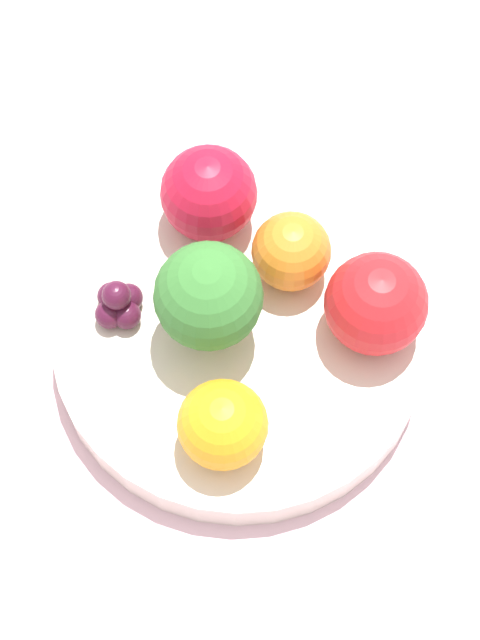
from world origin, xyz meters
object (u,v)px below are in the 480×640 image
object	(u,v)px
orange_back	(291,251)
spoon	(292,640)
broccoli	(208,297)
apple_red	(376,304)
bowl	(240,337)
apple_green	(209,194)
grape_cluster	(119,304)
orange_front	(223,425)

from	to	relation	value
orange_back	spoon	world-z (taller)	orange_back
broccoli	apple_red	distance (m)	0.09
bowl	apple_red	world-z (taller)	apple_red
apple_green	grape_cluster	world-z (taller)	apple_green
orange_front	grape_cluster	bearing A→B (deg)	95.17
apple_red	orange_front	world-z (taller)	apple_red
grape_cluster	bowl	bearing A→B (deg)	-40.76
spoon	grape_cluster	bearing A→B (deg)	85.64
apple_red	grape_cluster	world-z (taller)	apple_red
apple_red	orange_back	size ratio (longest dim) A/B	1.26
bowl	orange_back	size ratio (longest dim) A/B	4.74
bowl	spoon	world-z (taller)	bowl
bowl	orange_front	xyz separation A→B (m)	(-0.04, -0.05, 0.04)
grape_cluster	apple_red	bearing A→B (deg)	-36.12
apple_red	spoon	distance (m)	0.18
apple_red	grape_cluster	xyz separation A→B (m)	(-0.11, 0.08, -0.02)
bowl	broccoli	distance (m)	0.06
broccoli	spoon	world-z (taller)	broccoli
bowl	grape_cluster	world-z (taller)	grape_cluster
bowl	orange_back	bearing A→B (deg)	19.26
apple_green	orange_front	distance (m)	0.14
apple_red	spoon	bearing A→B (deg)	-138.01
orange_front	spoon	size ratio (longest dim) A/B	0.72
orange_back	spoon	xyz separation A→B (m)	(-0.11, -0.17, -0.05)
broccoli	apple_red	bearing A→B (deg)	-31.45
apple_green	orange_front	size ratio (longest dim) A/B	1.16
apple_green	spoon	bearing A→B (deg)	-111.92
broccoli	orange_front	xyz separation A→B (m)	(-0.03, -0.06, -0.02)
broccoli	apple_green	world-z (taller)	broccoli
broccoli	grape_cluster	bearing A→B (deg)	135.81
orange_front	grape_cluster	size ratio (longest dim) A/B	1.55
orange_front	apple_red	bearing A→B (deg)	6.64
orange_front	orange_back	size ratio (longest dim) A/B	1.06
bowl	apple_red	distance (m)	0.08
bowl	spoon	xyz separation A→B (m)	(-0.07, -0.15, -0.01)
orange_front	orange_back	bearing A→B (deg)	37.29
broccoli	grape_cluster	distance (m)	0.06
apple_green	orange_front	bearing A→B (deg)	-118.93
apple_green	spoon	size ratio (longest dim) A/B	0.83
bowl	spoon	size ratio (longest dim) A/B	3.19
apple_red	apple_green	size ratio (longest dim) A/B	1.02
broccoli	spoon	bearing A→B (deg)	-107.84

